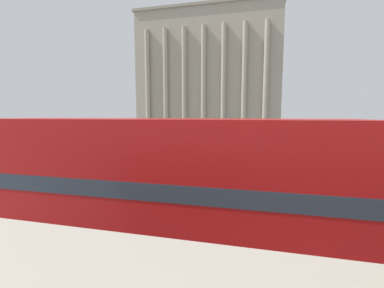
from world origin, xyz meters
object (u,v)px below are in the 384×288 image
object	(u,v)px
traffic_light_far	(350,137)
pedestrian_red	(263,150)
double_decker_bus	(162,185)
pedestrian_yellow	(208,165)
traffic_light_near	(322,159)
traffic_light_mid	(347,141)
plaza_building_left	(209,76)
car_maroon	(213,155)
pedestrian_grey	(278,160)

from	to	relation	value
traffic_light_far	pedestrian_red	xyz separation A→B (m)	(-7.77, -0.44, -1.40)
double_decker_bus	pedestrian_yellow	distance (m)	10.82
traffic_light_near	pedestrian_yellow	bearing A→B (deg)	146.25
traffic_light_mid	pedestrian_yellow	world-z (taller)	traffic_light_mid
pedestrian_red	pedestrian_yellow	xyz separation A→B (m)	(-3.98, -8.48, -0.08)
traffic_light_near	pedestrian_yellow	xyz separation A→B (m)	(-6.40, 4.27, -1.43)
plaza_building_left	pedestrian_red	world-z (taller)	plaza_building_left
traffic_light_near	double_decker_bus	bearing A→B (deg)	-132.10
traffic_light_mid	car_maroon	xyz separation A→B (m)	(-10.12, 3.24, -1.96)
traffic_light_far	pedestrian_yellow	size ratio (longest dim) A/B	2.23
plaza_building_left	pedestrian_grey	distance (m)	36.44
plaza_building_left	traffic_light_mid	xyz separation A→B (m)	(15.94, -32.96, -9.78)
plaza_building_left	pedestrian_grey	xyz separation A→B (m)	(11.35, -32.70, -11.40)
traffic_light_near	pedestrian_grey	world-z (taller)	traffic_light_near
traffic_light_mid	double_decker_bus	bearing A→B (deg)	-123.81
plaza_building_left	pedestrian_grey	size ratio (longest dim) A/B	15.80
car_maroon	pedestrian_red	size ratio (longest dim) A/B	2.35
traffic_light_near	pedestrian_red	distance (m)	13.05
double_decker_bus	car_maroon	xyz separation A→B (m)	(-1.13, 16.66, -1.73)
traffic_light_mid	pedestrian_yellow	bearing A→B (deg)	-164.17
double_decker_bus	traffic_light_mid	xyz separation A→B (m)	(8.99, 13.42, 0.24)
traffic_light_far	pedestrian_grey	distance (m)	9.12
car_maroon	double_decker_bus	bearing A→B (deg)	23.24
traffic_light_mid	pedestrian_red	xyz separation A→B (m)	(-5.59, 5.77, -1.63)
traffic_light_far	pedestrian_yellow	world-z (taller)	traffic_light_far
double_decker_bus	plaza_building_left	size ratio (longest dim) A/B	0.37
traffic_light_near	pedestrian_yellow	size ratio (longest dim) A/B	2.19
double_decker_bus	pedestrian_grey	world-z (taller)	double_decker_bus
traffic_light_far	car_maroon	size ratio (longest dim) A/B	0.88
plaza_building_left	traffic_light_far	distance (m)	33.83
plaza_building_left	car_maroon	bearing A→B (deg)	-78.91
plaza_building_left	traffic_light_near	distance (m)	43.13
traffic_light_mid	traffic_light_near	bearing A→B (deg)	-114.43
traffic_light_near	pedestrian_grey	bearing A→B (deg)	101.08
plaza_building_left	car_maroon	xyz separation A→B (m)	(5.83, -29.73, -11.74)
pedestrian_yellow	pedestrian_red	bearing A→B (deg)	-179.03
pedestrian_grey	double_decker_bus	bearing A→B (deg)	97.86
traffic_light_near	pedestrian_red	bearing A→B (deg)	100.71
plaza_building_left	traffic_light_near	world-z (taller)	plaza_building_left
traffic_light_far	traffic_light_mid	bearing A→B (deg)	-109.42
car_maroon	pedestrian_red	xyz separation A→B (m)	(4.53, 2.53, 0.34)
car_maroon	pedestrian_yellow	bearing A→B (deg)	24.61
traffic_light_far	car_maroon	bearing A→B (deg)	-166.43
traffic_light_mid	pedestrian_red	distance (m)	8.19
pedestrian_yellow	plaza_building_left	bearing A→B (deg)	-143.73
traffic_light_mid	pedestrian_yellow	xyz separation A→B (m)	(-9.57, -2.71, -1.71)
traffic_light_near	traffic_light_far	world-z (taller)	traffic_light_far
double_decker_bus	traffic_light_near	distance (m)	8.67
double_decker_bus	pedestrian_grey	size ratio (longest dim) A/B	5.90
traffic_light_near	traffic_light_far	xyz separation A→B (m)	(5.36, 13.20, 0.05)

